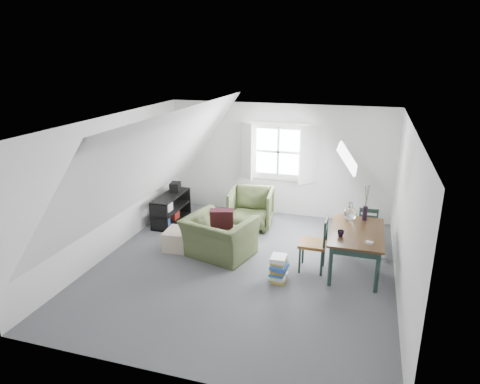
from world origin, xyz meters
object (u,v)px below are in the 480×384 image
(armchair_near, at_px, (220,256))
(magazine_stack, at_px, (279,269))
(ottoman, at_px, (181,239))
(dining_chair_far, at_px, (367,226))
(dining_table, at_px, (357,236))
(media_shelf, at_px, (170,210))
(armchair_far, at_px, (251,226))
(dining_chair_near, at_px, (315,243))

(armchair_near, bearing_deg, magazine_stack, 170.30)
(armchair_near, xyz_separation_m, ottoman, (-0.81, 0.08, 0.18))
(armchair_near, bearing_deg, dining_chair_far, -140.19)
(ottoman, relative_size, dining_table, 0.38)
(ottoman, bearing_deg, media_shelf, 123.38)
(armchair_far, height_order, dining_chair_near, dining_chair_near)
(media_shelf, bearing_deg, ottoman, -57.97)
(armchair_near, relative_size, ottoman, 2.08)
(magazine_stack, bearing_deg, media_shelf, 147.35)
(dining_table, relative_size, dining_chair_far, 1.74)
(armchair_far, bearing_deg, ottoman, -130.69)
(armchair_far, relative_size, ottoman, 1.65)
(armchair_far, height_order, dining_table, dining_table)
(dining_chair_near, bearing_deg, media_shelf, -112.60)
(ottoman, relative_size, dining_chair_near, 0.57)
(ottoman, xyz_separation_m, media_shelf, (-0.75, 1.14, 0.09))
(dining_chair_near, bearing_deg, dining_chair_far, 143.79)
(dining_table, relative_size, magazine_stack, 3.41)
(armchair_far, bearing_deg, media_shelf, -176.86)
(armchair_far, bearing_deg, armchair_near, -102.91)
(dining_chair_far, distance_m, dining_chair_near, 1.47)
(armchair_near, height_order, ottoman, armchair_near)
(dining_table, height_order, magazine_stack, dining_table)
(armchair_far, distance_m, ottoman, 1.75)
(dining_chair_far, height_order, dining_chair_near, dining_chair_near)
(ottoman, height_order, dining_table, dining_table)
(dining_table, relative_size, dining_chair_near, 1.50)
(magazine_stack, bearing_deg, dining_chair_far, 52.57)
(armchair_near, bearing_deg, media_shelf, -23.20)
(ottoman, bearing_deg, armchair_far, 55.61)
(ottoman, relative_size, dining_chair_far, 0.67)
(dining_chair_far, bearing_deg, armchair_near, 35.72)
(armchair_near, bearing_deg, ottoman, 9.38)
(dining_table, xyz_separation_m, dining_chair_near, (-0.66, -0.19, -0.12))
(armchair_far, distance_m, magazine_stack, 2.32)
(media_shelf, bearing_deg, dining_table, -16.40)
(dining_table, distance_m, dining_chair_near, 0.70)
(dining_table, bearing_deg, media_shelf, 167.92)
(dining_chair_far, bearing_deg, armchair_far, 2.99)
(ottoman, relative_size, media_shelf, 0.46)
(dining_table, height_order, dining_chair_far, dining_chair_far)
(armchair_far, bearing_deg, dining_table, -37.74)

